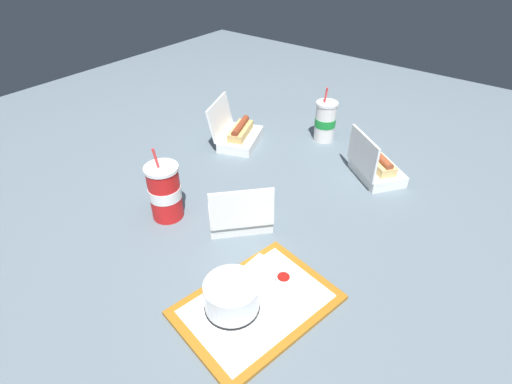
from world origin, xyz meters
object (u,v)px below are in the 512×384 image
at_px(clamshell_hotdog_center, 238,134).
at_px(soda_cup_back, 325,121).
at_px(clamshell_hotdog_left, 240,214).
at_px(clamshell_hotdog_back, 376,167).
at_px(ketchup_cup, 283,280).
at_px(plastic_fork, 283,303).
at_px(cake_container, 232,297).
at_px(soda_cup_left, 165,192).
at_px(food_tray, 257,305).

distance_m(clamshell_hotdog_center, soda_cup_back, 0.36).
bearing_deg(clamshell_hotdog_left, clamshell_hotdog_back, 156.84).
distance_m(ketchup_cup, clamshell_hotdog_center, 0.77).
relative_size(plastic_fork, clamshell_hotdog_back, 0.47).
height_order(cake_container, clamshell_hotdog_center, clamshell_hotdog_center).
bearing_deg(plastic_fork, ketchup_cup, -163.87).
distance_m(clamshell_hotdog_center, soda_cup_left, 0.51).
relative_size(cake_container, plastic_fork, 1.21).
relative_size(clamshell_hotdog_back, soda_cup_back, 1.04).
distance_m(ketchup_cup, clamshell_hotdog_left, 0.27).
bearing_deg(clamshell_hotdog_back, ketchup_cup, 2.77).
bearing_deg(soda_cup_back, cake_container, 16.37).
xyz_separation_m(plastic_fork, soda_cup_back, (-0.80, -0.35, 0.07)).
xyz_separation_m(plastic_fork, clamshell_hotdog_left, (-0.17, -0.28, 0.02)).
distance_m(plastic_fork, soda_cup_back, 0.88).
xyz_separation_m(clamshell_hotdog_left, clamshell_hotdog_center, (-0.39, -0.33, 0.00)).
relative_size(plastic_fork, soda_cup_back, 0.49).
relative_size(clamshell_hotdog_left, soda_cup_back, 1.00).
relative_size(cake_container, soda_cup_left, 0.56).
bearing_deg(ketchup_cup, food_tray, -9.16).
relative_size(ketchup_cup, plastic_fork, 0.36).
relative_size(clamshell_hotdog_back, soda_cup_left, 0.97).
xyz_separation_m(food_tray, clamshell_hotdog_back, (-0.71, -0.02, 0.03)).
xyz_separation_m(food_tray, clamshell_hotdog_center, (-0.60, -0.56, 0.03)).
xyz_separation_m(ketchup_cup, clamshell_hotdog_center, (-0.51, -0.57, 0.01)).
bearing_deg(plastic_fork, clamshell_hotdog_center, -150.71).
bearing_deg(soda_cup_back, clamshell_hotdog_center, -46.87).
distance_m(ketchup_cup, clamshell_hotdog_back, 0.62).
distance_m(clamshell_hotdog_left, clamshell_hotdog_center, 0.51).
distance_m(clamshell_hotdog_back, soda_cup_back, 0.32).
xyz_separation_m(food_tray, ketchup_cup, (-0.09, 0.01, 0.02)).
bearing_deg(clamshell_hotdog_back, food_tray, 1.25).
relative_size(food_tray, soda_cup_back, 1.85).
relative_size(food_tray, soda_cup_left, 1.72).
bearing_deg(clamshell_hotdog_left, plastic_fork, 58.01).
bearing_deg(clamshell_hotdog_back, soda_cup_back, -115.42).
bearing_deg(soda_cup_back, clamshell_hotdog_back, 64.58).
bearing_deg(food_tray, plastic_fork, 128.00).
bearing_deg(soda_cup_back, food_tray, 19.67).
xyz_separation_m(food_tray, cake_container, (0.04, -0.04, 0.04)).
distance_m(soda_cup_back, soda_cup_left, 0.75).
bearing_deg(food_tray, ketchup_cup, 170.84).
bearing_deg(soda_cup_back, ketchup_cup, 22.75).
bearing_deg(cake_container, clamshell_hotdog_center, -141.21).
bearing_deg(cake_container, soda_cup_left, -111.20).
distance_m(cake_container, plastic_fork, 0.13).
xyz_separation_m(cake_container, ketchup_cup, (-0.13, 0.06, -0.02)).
bearing_deg(cake_container, soda_cup_back, -163.63).
bearing_deg(soda_cup_left, plastic_fork, 81.76).
xyz_separation_m(food_tray, soda_cup_back, (-0.84, -0.30, 0.08)).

